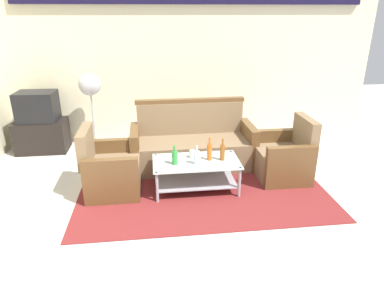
{
  "coord_description": "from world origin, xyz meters",
  "views": [
    {
      "loc": [
        -0.75,
        -3.0,
        2.2
      ],
      "look_at": [
        -0.28,
        0.9,
        0.65
      ],
      "focal_mm": 31.78,
      "sensor_mm": 36.0,
      "label": 1
    }
  ],
  "objects": [
    {
      "name": "rug",
      "position": [
        -0.14,
        1.0,
        0.01
      ],
      "size": [
        3.18,
        2.13,
        0.01
      ],
      "primitive_type": "cube",
      "color": "maroon",
      "rests_on": "ground"
    },
    {
      "name": "bottle_green",
      "position": [
        -0.5,
        0.85,
        0.5
      ],
      "size": [
        0.07,
        0.07,
        0.25
      ],
      "color": "#2D8C38",
      "rests_on": "coffee_table"
    },
    {
      "name": "bottle_orange",
      "position": [
        -0.06,
        0.93,
        0.53
      ],
      "size": [
        0.06,
        0.06,
        0.3
      ],
      "color": "#D85919",
      "rests_on": "coffee_table"
    },
    {
      "name": "couch",
      "position": [
        -0.18,
        1.67,
        0.32
      ],
      "size": [
        1.81,
        0.76,
        0.96
      ],
      "rotation": [
        0.0,
        0.0,
        3.15
      ],
      "color": "#7F6647",
      "rests_on": "rug"
    },
    {
      "name": "pedestal_fan",
      "position": [
        -1.74,
        2.6,
        1.01
      ],
      "size": [
        0.36,
        0.36,
        1.27
      ],
      "color": "#2D2D33",
      "rests_on": "ground"
    },
    {
      "name": "coffee_table",
      "position": [
        -0.23,
        0.91,
        0.27
      ],
      "size": [
        1.1,
        0.6,
        0.4
      ],
      "color": "silver",
      "rests_on": "rug"
    },
    {
      "name": "tv_stand",
      "position": [
        -2.59,
        2.55,
        0.26
      ],
      "size": [
        0.8,
        0.5,
        0.52
      ],
      "primitive_type": "cube",
      "color": "black",
      "rests_on": "ground"
    },
    {
      "name": "wall_back",
      "position": [
        0.0,
        3.05,
        1.48
      ],
      "size": [
        6.52,
        0.19,
        2.8
      ],
      "color": "beige",
      "rests_on": "ground"
    },
    {
      "name": "ground_plane",
      "position": [
        0.0,
        0.0,
        0.0
      ],
      "size": [
        14.0,
        14.0,
        0.0
      ],
      "primitive_type": "plane",
      "color": "beige"
    },
    {
      "name": "bottle_clear",
      "position": [
        -0.23,
        0.83,
        0.5
      ],
      "size": [
        0.08,
        0.08,
        0.24
      ],
      "color": "silver",
      "rests_on": "coffee_table"
    },
    {
      "name": "cup",
      "position": [
        -0.26,
        1.02,
        0.46
      ],
      "size": [
        0.08,
        0.08,
        0.1
      ],
      "primitive_type": "cylinder",
      "color": "silver",
      "rests_on": "coffee_table"
    },
    {
      "name": "armchair_right",
      "position": [
        1.03,
        1.13,
        0.29
      ],
      "size": [
        0.7,
        0.76,
        0.85
      ],
      "rotation": [
        0.0,
        0.0,
        1.57
      ],
      "color": "#7F6647",
      "rests_on": "rug"
    },
    {
      "name": "armchair_left",
      "position": [
        -1.32,
        1.01,
        0.29
      ],
      "size": [
        0.7,
        0.76,
        0.85
      ],
      "rotation": [
        0.0,
        0.0,
        -1.57
      ],
      "color": "#7F6647",
      "rests_on": "rug"
    },
    {
      "name": "bottle_brown",
      "position": [
        0.11,
        0.9,
        0.52
      ],
      "size": [
        0.06,
        0.06,
        0.29
      ],
      "color": "brown",
      "rests_on": "coffee_table"
    },
    {
      "name": "television",
      "position": [
        -2.59,
        2.55,
        0.76
      ],
      "size": [
        0.62,
        0.47,
        0.48
      ],
      "rotation": [
        0.0,
        0.0,
        3.1
      ],
      "color": "black",
      "rests_on": "tv_stand"
    }
  ]
}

